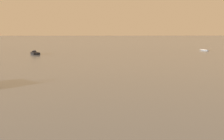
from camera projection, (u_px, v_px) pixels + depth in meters
rowboat_moored_0 at (205, 50)px, 101.72m from camera, size 2.48×3.61×0.54m
motorboat_moored_2 at (35, 54)px, 85.63m from camera, size 3.35×5.06×1.65m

